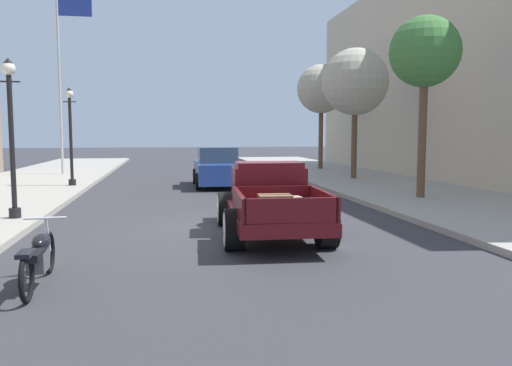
# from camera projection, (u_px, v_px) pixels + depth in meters

# --- Properties ---
(ground_plane) EXTENTS (140.00, 140.00, 0.00)m
(ground_plane) POSITION_uv_depth(u_px,v_px,m) (231.00, 228.00, 11.95)
(ground_plane) COLOR #333338
(sidewalk_right) EXTENTS (5.50, 64.00, 0.15)m
(sidewalk_right) POSITION_uv_depth(u_px,v_px,m) (510.00, 216.00, 13.19)
(sidewalk_right) COLOR #9E998E
(sidewalk_right) RESTS_ON ground
(hotrod_truck_maroon) EXTENTS (2.36, 5.01, 1.58)m
(hotrod_truck_maroon) POSITION_uv_depth(u_px,v_px,m) (269.00, 199.00, 11.30)
(hotrod_truck_maroon) COLOR #510F14
(hotrod_truck_maroon) RESTS_ON ground
(motorcycle_parked) EXTENTS (0.62, 2.12, 0.93)m
(motorcycle_parked) POSITION_uv_depth(u_px,v_px,m) (39.00, 257.00, 7.36)
(motorcycle_parked) COLOR black
(motorcycle_parked) RESTS_ON ground
(car_background_blue) EXTENTS (1.91, 4.32, 1.65)m
(car_background_blue) POSITION_uv_depth(u_px,v_px,m) (217.00, 168.00, 21.25)
(car_background_blue) COLOR #284293
(car_background_blue) RESTS_ON ground
(street_lamp_near) EXTENTS (0.50, 0.32, 3.85)m
(street_lamp_near) POSITION_uv_depth(u_px,v_px,m) (11.00, 126.00, 12.29)
(street_lamp_near) COLOR black
(street_lamp_near) RESTS_ON sidewalk_left
(street_lamp_far) EXTENTS (0.50, 0.32, 3.85)m
(street_lamp_far) POSITION_uv_depth(u_px,v_px,m) (70.00, 129.00, 20.10)
(street_lamp_far) COLOR black
(street_lamp_far) RESTS_ON sidewalk_left
(flagpole) EXTENTS (1.74, 0.16, 9.16)m
(flagpole) POSITION_uv_depth(u_px,v_px,m) (64.00, 62.00, 25.47)
(flagpole) COLOR #B2B2B7
(flagpole) RESTS_ON sidewalk_left
(street_tree_nearest) EXTENTS (2.23, 2.23, 5.75)m
(street_tree_nearest) POSITION_uv_depth(u_px,v_px,m) (425.00, 54.00, 16.14)
(street_tree_nearest) COLOR brown
(street_tree_nearest) RESTS_ON sidewalk_right
(street_tree_second) EXTENTS (3.02, 3.02, 5.89)m
(street_tree_second) POSITION_uv_depth(u_px,v_px,m) (355.00, 82.00, 23.14)
(street_tree_second) COLOR brown
(street_tree_second) RESTS_ON sidewalk_right
(street_tree_third) EXTENTS (2.81, 2.81, 6.01)m
(street_tree_third) POSITION_uv_depth(u_px,v_px,m) (321.00, 89.00, 29.43)
(street_tree_third) COLOR brown
(street_tree_third) RESTS_ON sidewalk_right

